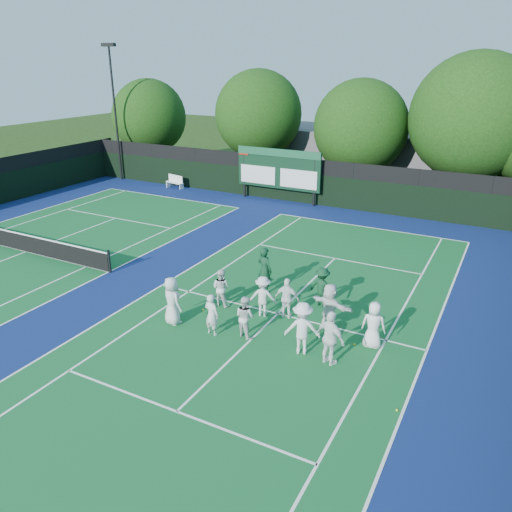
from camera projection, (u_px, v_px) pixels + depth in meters
The scene contains 30 objects.
ground at pixel (266, 325), 18.11m from camera, with size 120.00×120.00×0.00m, color #1D360E.
court_apron at pixel (153, 283), 21.54m from camera, with size 34.00×32.00×0.01m, color navy.
near_court at pixel (278, 314), 18.92m from camera, with size 11.05×23.85×0.01m.
left_court at pixel (27, 252), 25.03m from camera, with size 11.05×23.85×0.01m.
back_fence at pixel (294, 182), 33.36m from camera, with size 34.00×0.08×3.00m.
scoreboard at pixel (278, 169), 33.16m from camera, with size 6.00×0.21×3.55m.
clubhouse at pixel (385, 158), 37.95m from camera, with size 18.00×6.00×4.00m, color #59585D.
light_pole_left at pixel (114, 98), 37.85m from camera, with size 1.20×0.30×10.12m.
tennis_net at pixel (25, 243), 24.86m from camera, with size 11.30×0.10×1.10m.
bench at pixel (175, 181), 37.27m from camera, with size 1.57×0.73×0.96m.
tree_a at pixel (151, 119), 41.61m from camera, with size 6.10×6.10×7.60m.
tree_b at pixel (261, 117), 36.87m from camera, with size 6.42×6.42×8.44m.
tree_c at pixel (363, 130), 33.64m from camera, with size 6.37×6.37×7.92m.
tree_d at pixel (476, 121), 30.25m from camera, with size 7.71×7.71×9.59m.
tennis_ball_1 at pixel (285, 315), 18.77m from camera, with size 0.07×0.07×0.07m, color yellow.
tennis_ball_2 at pixel (397, 410), 13.69m from camera, with size 0.07×0.07×0.07m, color yellow.
tennis_ball_3 at pixel (203, 310), 19.17m from camera, with size 0.07×0.07×0.07m, color yellow.
tennis_ball_5 at pixel (354, 344), 16.84m from camera, with size 0.07×0.07×0.07m, color yellow.
player_front_0 at pixel (172, 301), 17.95m from camera, with size 0.89×0.58×1.81m, color silver.
player_front_1 at pixel (212, 315), 17.26m from camera, with size 0.56×0.37×1.55m, color silver.
player_front_2 at pixel (245, 317), 17.15m from camera, with size 0.74×0.58×1.52m, color silver.
player_front_3 at pixel (302, 328), 16.11m from camera, with size 1.17×0.67×1.81m, color silver.
player_front_4 at pixel (330, 338), 15.52m from camera, with size 1.07×0.45×1.83m, color white.
player_back_0 at pixel (221, 288), 19.33m from camera, with size 0.74×0.58×1.52m, color silver.
player_back_1 at pixel (263, 296), 18.55m from camera, with size 1.02×0.59×1.58m, color silver.
player_back_2 at pixel (287, 298), 18.39m from camera, with size 0.93×0.39×1.58m, color white.
player_back_3 at pixel (329, 307), 17.56m from camera, with size 1.64×0.52×1.77m, color white.
player_back_4 at pixel (373, 325), 16.47m from camera, with size 0.81×0.53×1.65m, color white.
coach_left at pixel (265, 270), 20.39m from camera, with size 0.71×0.47×1.96m, color #0E361F.
coach_right at pixel (322, 287), 19.29m from camera, with size 1.03×0.59×1.60m, color #0F381E.
Camera 1 is at (7.15, -14.22, 9.01)m, focal length 35.00 mm.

